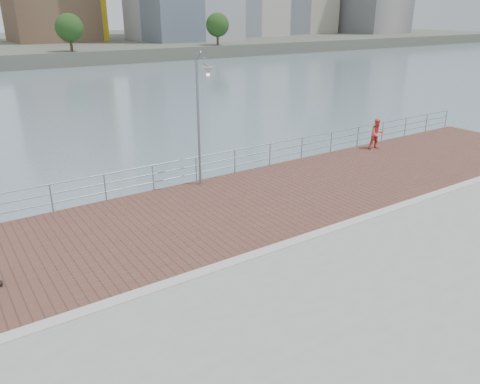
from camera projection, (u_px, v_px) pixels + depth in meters
water at (273, 302)px, 15.63m from camera, size 400.00×400.00×0.00m
seawall at (400, 365)px, 11.40m from camera, size 40.00×24.00×2.00m
brick_lane at (216, 211)px, 17.69m from camera, size 40.00×6.80×0.02m
curb at (275, 248)px, 14.89m from camera, size 40.00×0.40×0.06m
guardrail at (175, 170)px, 20.07m from camera, size 39.06×0.06×1.13m
street_lamp at (202, 98)px, 18.75m from camera, size 0.39×1.14×5.36m
bystander at (377, 134)px, 25.41m from camera, size 0.95×0.84×1.65m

